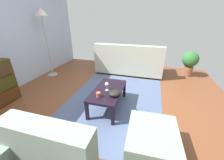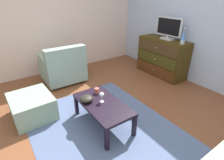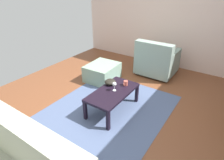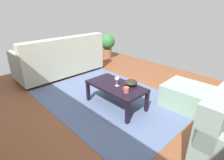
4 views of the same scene
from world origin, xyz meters
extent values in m
cube|color=brown|center=(0.00, 0.00, -0.03)|extent=(5.55, 5.13, 0.05)
cube|color=#A7B6D1|center=(0.00, 2.33, 1.36)|extent=(5.55, 0.12, 2.72)
cube|color=beige|center=(-2.54, 0.00, 1.36)|extent=(0.12, 5.13, 2.72)
cube|color=#4C5B7F|center=(0.20, -0.20, 0.00)|extent=(2.60, 1.90, 0.01)
cube|color=#3E2D0C|center=(-0.82, 2.02, 0.43)|extent=(1.21, 0.45, 0.87)
cube|color=#472710|center=(-0.82, 1.79, 0.16)|extent=(1.15, 0.02, 0.25)
sphere|color=silver|center=(-0.82, 1.77, 0.16)|extent=(0.03, 0.03, 0.03)
cube|color=#36310F|center=(-0.82, 1.79, 0.43)|extent=(1.15, 0.02, 0.25)
sphere|color=silver|center=(-0.82, 1.77, 0.43)|extent=(0.03, 0.03, 0.03)
cube|color=#3C2915|center=(-0.82, 1.79, 0.70)|extent=(1.15, 0.02, 0.25)
sphere|color=silver|center=(-0.82, 1.77, 0.70)|extent=(0.03, 0.03, 0.03)
cube|color=silver|center=(-0.76, 2.04, 0.89)|extent=(0.28, 0.18, 0.04)
cylinder|color=silver|center=(-0.76, 2.04, 0.93)|extent=(0.04, 0.04, 0.05)
cube|color=silver|center=(-0.76, 2.04, 1.15)|extent=(0.64, 0.05, 0.39)
cube|color=black|center=(-0.76, 2.02, 1.15)|extent=(0.59, 0.01, 0.34)
cylinder|color=#B7B7BC|center=(-0.31, 1.97, 0.91)|extent=(0.09, 0.09, 0.08)
cone|color=#4C8CE5|center=(-0.31, 1.97, 1.06)|extent=(0.08, 0.08, 0.22)
cylinder|color=#B7B7BC|center=(-0.31, 1.97, 1.18)|extent=(0.04, 0.04, 0.03)
cube|color=black|center=(-0.48, 0.09, 0.17)|extent=(0.05, 0.05, 0.34)
cube|color=black|center=(0.43, 0.09, 0.17)|extent=(0.05, 0.05, 0.34)
cube|color=black|center=(-0.48, -0.36, 0.17)|extent=(0.05, 0.05, 0.34)
cube|color=black|center=(0.43, -0.36, 0.17)|extent=(0.05, 0.05, 0.34)
cube|color=black|center=(-0.03, -0.14, 0.36)|extent=(0.97, 0.51, 0.04)
cylinder|color=silver|center=(-0.06, -0.13, 0.38)|extent=(0.06, 0.06, 0.00)
cylinder|color=silver|center=(-0.06, -0.13, 0.43)|extent=(0.01, 0.01, 0.09)
sphere|color=silver|center=(-0.06, -0.13, 0.50)|extent=(0.07, 0.07, 0.07)
cylinder|color=#B25345|center=(-0.32, -0.06, 0.42)|extent=(0.08, 0.08, 0.08)
torus|color=#B25345|center=(-0.27, -0.06, 0.42)|extent=(0.05, 0.01, 0.05)
ellipsoid|color=black|center=(-0.20, -0.31, 0.42)|extent=(0.20, 0.20, 0.09)
cylinder|color=#332319|center=(-2.15, 0.26, 0.03)|extent=(0.05, 0.05, 0.05)
cylinder|color=#332319|center=(-2.15, -0.42, 0.03)|extent=(0.05, 0.05, 0.05)
cylinder|color=#332319|center=(-1.51, 0.26, 0.03)|extent=(0.05, 0.05, 0.05)
cylinder|color=#332319|center=(-1.51, -0.42, 0.03)|extent=(0.05, 0.05, 0.05)
cube|color=gray|center=(-1.83, -0.08, 0.23)|extent=(0.80, 0.84, 0.36)
cube|color=gray|center=(-1.53, -0.08, 0.62)|extent=(0.20, 0.84, 0.43)
cube|color=gray|center=(-1.83, 0.28, 0.51)|extent=(0.76, 0.12, 0.20)
cube|color=gray|center=(-1.83, -0.44, 0.51)|extent=(0.76, 0.12, 0.20)
cylinder|color=tan|center=(-2.08, -0.13, 0.49)|extent=(0.16, 0.40, 0.16)
cube|color=gray|center=(-0.83, -0.96, 0.18)|extent=(0.72, 0.63, 0.36)
camera|label=1|loc=(-2.17, -0.84, 1.61)|focal=22.22mm
camera|label=2|loc=(1.80, -1.23, 1.79)|focal=28.13mm
camera|label=3|loc=(2.21, 1.37, 2.02)|focal=30.42mm
camera|label=4|loc=(-1.84, 1.68, 1.59)|focal=28.60mm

